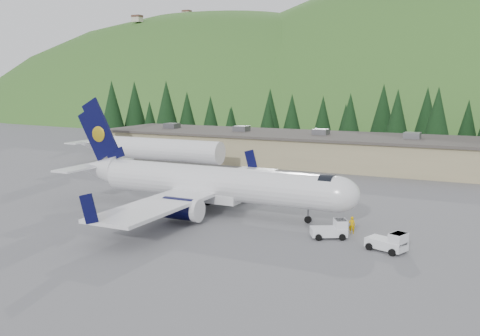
% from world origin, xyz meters
% --- Properties ---
extents(ground, '(600.00, 600.00, 0.00)m').
position_xyz_m(ground, '(0.00, 0.00, 0.00)').
color(ground, slate).
extents(airliner, '(34.67, 32.48, 11.55)m').
position_xyz_m(airliner, '(-1.02, 0.01, 3.08)').
color(airliner, white).
rests_on(airliner, ground).
extents(second_airliner, '(27.50, 11.00, 10.05)m').
position_xyz_m(second_airliner, '(-24.92, 22.00, 3.32)').
color(second_airliner, white).
rests_on(second_airliner, ground).
extents(baggage_tug_a, '(3.58, 2.98, 1.71)m').
position_xyz_m(baggage_tug_a, '(14.05, -4.03, 0.76)').
color(baggage_tug_a, white).
rests_on(baggage_tug_a, ground).
extents(baggage_tug_b, '(3.63, 2.84, 1.74)m').
position_xyz_m(baggage_tug_b, '(19.49, -5.86, 0.78)').
color(baggage_tug_b, white).
rests_on(baggage_tug_b, ground).
extents(terminal_building, '(71.00, 17.00, 6.10)m').
position_xyz_m(terminal_building, '(-5.01, 38.00, 2.62)').
color(terminal_building, tan).
rests_on(terminal_building, ground).
extents(ramp_worker, '(0.65, 0.48, 1.66)m').
position_xyz_m(ramp_worker, '(15.34, -1.92, 0.83)').
color(ramp_worker, '#E3A700').
rests_on(ramp_worker, ground).
extents(tree_line, '(113.17, 17.41, 14.21)m').
position_xyz_m(tree_line, '(-4.87, 61.29, 7.24)').
color(tree_line, black).
rests_on(tree_line, ground).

